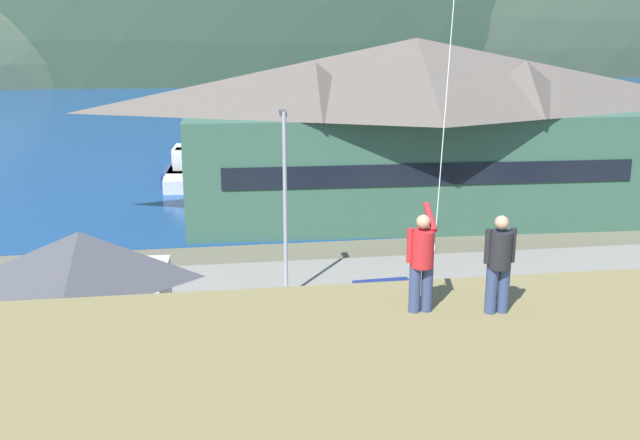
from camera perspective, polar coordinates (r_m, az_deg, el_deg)
ground_plane at (r=23.74m, az=3.10°, el=-14.88°), size 600.00×600.00×0.00m
parking_lot_pad at (r=28.05m, az=1.08°, el=-9.60°), size 40.00×20.00×0.10m
bay_water at (r=80.97m, az=-5.29°, el=7.35°), size 360.00×84.00×0.03m
far_hill_east_peak at (r=132.97m, az=-6.05°, el=10.73°), size 139.43×52.27×87.34m
far_hill_center_saddle at (r=142.37m, az=10.69°, el=10.89°), size 129.14×49.85×65.19m
harbor_lodge at (r=44.06m, az=6.81°, el=6.85°), size 26.66×10.27×9.85m
storage_shed_near_lot at (r=27.06m, az=-16.58°, el=-5.57°), size 5.87×5.45×4.88m
storage_shed_waterside at (r=43.17m, az=-4.31°, el=2.58°), size 6.15×4.74×4.16m
wharf_dock at (r=53.98m, az=-5.42°, el=3.32°), size 3.20×10.69×0.70m
moored_boat_wharfside at (r=55.23m, az=-9.36°, el=3.86°), size 3.55×8.57×2.16m
moored_boat_outer_mooring at (r=52.19m, az=-1.76°, el=3.36°), size 2.18×5.82×2.16m
moored_boat_inner_slip at (r=53.83m, az=-9.33°, el=3.55°), size 3.31×8.29×2.16m
parked_car_mid_row_far at (r=23.38m, az=2.55°, el=-12.40°), size 4.34×2.35×1.82m
parked_car_back_row_right at (r=29.34m, az=4.88°, el=-6.30°), size 4.30×2.25×1.82m
parked_car_front_row_end at (r=26.66m, az=17.07°, el=-9.39°), size 4.31×2.28×1.82m
parked_car_front_row_silver at (r=31.17m, az=18.02°, el=-5.69°), size 4.30×2.24×1.82m
parking_light_pole at (r=31.60m, az=-2.54°, el=1.90°), size 0.24×0.78×7.65m
person_kite_flyer at (r=13.65m, az=7.32°, el=-2.81°), size 0.51×0.67×1.86m
person_companion at (r=13.83m, az=12.75°, el=-2.90°), size 0.55×0.40×1.74m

